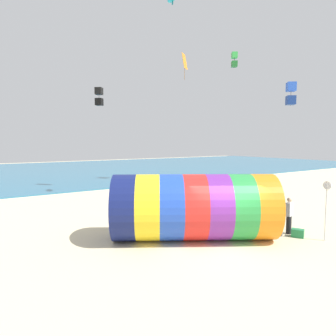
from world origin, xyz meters
The scene contains 11 objects.
ground_plane centered at (0.00, 0.00, 0.00)m, with size 120.00×120.00×0.00m, color beige.
sea centered at (0.00, 36.76, 0.05)m, with size 120.00×40.00×0.10m, color teal.
giant_inflatable_tube centered at (-0.47, 1.45, 1.43)m, with size 7.41×6.12×2.87m.
kite_handler centered at (3.67, -0.43, 0.88)m, with size 0.39×0.28×1.72m.
kite_green_box centered at (7.37, 6.72, 10.05)m, with size 0.52×0.52×1.08m.
kite_black_box centered at (1.38, 17.14, 8.29)m, with size 0.82×0.82×1.66m.
kite_orange_diamond centered at (10.25, 16.32, 12.44)m, with size 1.06×0.87×2.64m.
kite_blue_box centered at (10.75, 4.45, 7.71)m, with size 0.83×0.83×1.69m.
bystander_near_water centered at (1.76, 10.30, 0.90)m, with size 0.35×0.42×1.76m.
beach_flag centered at (4.27, -1.91, 2.30)m, with size 0.47×0.36×2.60m.
cooler_box centered at (3.55, -0.97, 0.18)m, with size 0.52×0.36×0.36m, color #268C4C.
Camera 1 is at (-8.63, -8.58, 4.25)m, focal length 32.00 mm.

